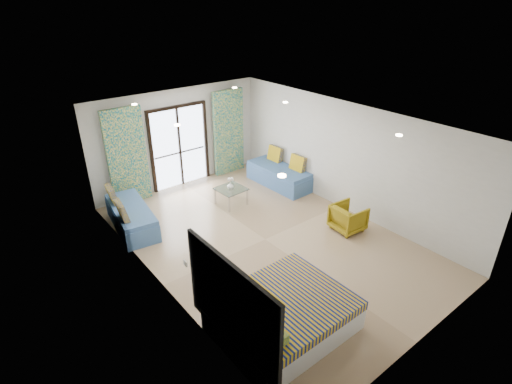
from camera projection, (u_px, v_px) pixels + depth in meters
floor at (265, 239)px, 8.92m from camera, size 5.00×7.50×0.01m
ceiling at (267, 122)px, 7.70m from camera, size 5.00×7.50×0.01m
wall_back at (178, 139)px, 10.93m from camera, size 5.00×0.01×2.70m
wall_front at (434, 274)px, 5.69m from camera, size 5.00×0.01×2.70m
wall_left at (155, 224)px, 6.92m from camera, size 0.01×7.50×2.70m
wall_right at (345, 157)px, 9.70m from camera, size 0.01×7.50×2.70m
balcony_door at (179, 142)px, 10.95m from camera, size 1.76×0.08×2.28m
balcony_rail at (180, 152)px, 11.09m from camera, size 1.52×0.03×0.04m
curtain_left at (127, 157)px, 9.98m from camera, size 1.00×0.10×2.50m
curtain_right at (229, 132)px, 11.71m from camera, size 1.00×0.10×2.50m
downlight_a at (282, 176)px, 5.54m from camera, size 0.12×0.12×0.02m
downlight_b at (399, 135)px, 7.10m from camera, size 0.12×0.12×0.02m
downlight_c at (177, 125)px, 7.63m from camera, size 0.12×0.12×0.02m
downlight_d at (285, 102)px, 9.19m from camera, size 0.12×0.12×0.02m
downlight_e at (134, 104)px, 9.03m from camera, size 0.12×0.12×0.02m
downlight_f at (235, 88)px, 10.59m from camera, size 0.12×0.12×0.02m
headboard at (231, 306)px, 5.54m from camera, size 0.06×2.10×1.50m
switch_plate at (185, 263)px, 6.41m from camera, size 0.02×0.10×0.10m
bed at (282, 315)px, 6.43m from camera, size 2.09×1.71×0.72m
daybed_left at (131, 216)px, 9.24m from camera, size 1.00×2.01×0.95m
daybed_right at (279, 175)px, 11.31m from camera, size 0.82×1.99×0.97m
coffee_table at (231, 190)px, 10.22m from camera, size 0.71×0.71×0.78m
vase at (230, 186)px, 10.15m from camera, size 0.18×0.19×0.16m
armchair at (348, 216)px, 9.14m from camera, size 0.68×0.72×0.69m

